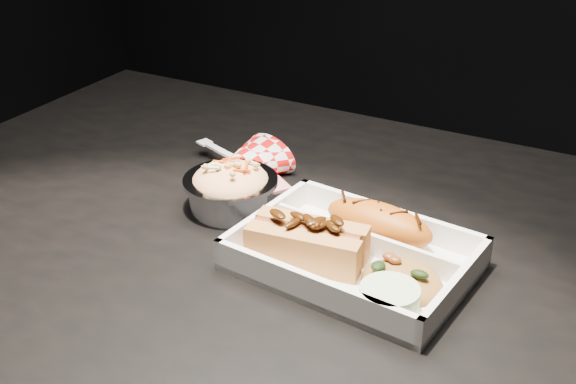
{
  "coord_description": "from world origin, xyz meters",
  "views": [
    {
      "loc": [
        0.33,
        -0.65,
        1.2
      ],
      "look_at": [
        -0.02,
        -0.0,
        0.81
      ],
      "focal_mm": 45.0,
      "sensor_mm": 36.0,
      "label": 1
    }
  ],
  "objects_px": {
    "dining_table": "(302,300)",
    "napkin_fork": "(242,165)",
    "fried_pastry": "(379,223)",
    "foil_coleslaw_cup": "(231,187)",
    "hotdog": "(307,240)",
    "food_tray": "(354,259)"
  },
  "relations": [
    {
      "from": "fried_pastry",
      "to": "foil_coleslaw_cup",
      "type": "xyz_separation_m",
      "value": [
        -0.2,
        -0.01,
        0.0
      ]
    },
    {
      "from": "hotdog",
      "to": "fried_pastry",
      "type": "bearing_deg",
      "value": 47.75
    },
    {
      "from": "fried_pastry",
      "to": "napkin_fork",
      "type": "distance_m",
      "value": 0.25
    },
    {
      "from": "dining_table",
      "to": "napkin_fork",
      "type": "distance_m",
      "value": 0.21
    },
    {
      "from": "hotdog",
      "to": "napkin_fork",
      "type": "xyz_separation_m",
      "value": [
        -0.18,
        0.16,
        -0.02
      ]
    },
    {
      "from": "food_tray",
      "to": "fried_pastry",
      "type": "bearing_deg",
      "value": 90.0
    },
    {
      "from": "dining_table",
      "to": "foil_coleslaw_cup",
      "type": "xyz_separation_m",
      "value": [
        -0.12,
        0.02,
        0.12
      ]
    },
    {
      "from": "food_tray",
      "to": "hotdog",
      "type": "height_order",
      "value": "hotdog"
    },
    {
      "from": "napkin_fork",
      "to": "fried_pastry",
      "type": "bearing_deg",
      "value": 1.78
    },
    {
      "from": "dining_table",
      "to": "foil_coleslaw_cup",
      "type": "relative_size",
      "value": 10.01
    },
    {
      "from": "food_tray",
      "to": "dining_table",
      "type": "bearing_deg",
      "value": 167.32
    },
    {
      "from": "fried_pastry",
      "to": "foil_coleslaw_cup",
      "type": "bearing_deg",
      "value": -178.27
    },
    {
      "from": "food_tray",
      "to": "fried_pastry",
      "type": "xyz_separation_m",
      "value": [
        0.01,
        0.05,
        0.02
      ]
    },
    {
      "from": "hotdog",
      "to": "dining_table",
      "type": "bearing_deg",
      "value": 114.24
    },
    {
      "from": "food_tray",
      "to": "hotdog",
      "type": "xyz_separation_m",
      "value": [
        -0.05,
        -0.02,
        0.02
      ]
    },
    {
      "from": "napkin_fork",
      "to": "food_tray",
      "type": "bearing_deg",
      "value": -9.94
    },
    {
      "from": "foil_coleslaw_cup",
      "to": "napkin_fork",
      "type": "relative_size",
      "value": 0.68
    },
    {
      "from": "food_tray",
      "to": "hotdog",
      "type": "relative_size",
      "value": 1.98
    },
    {
      "from": "hotdog",
      "to": "foil_coleslaw_cup",
      "type": "height_order",
      "value": "foil_coleslaw_cup"
    },
    {
      "from": "fried_pastry",
      "to": "hotdog",
      "type": "distance_m",
      "value": 0.09
    },
    {
      "from": "fried_pastry",
      "to": "napkin_fork",
      "type": "xyz_separation_m",
      "value": [
        -0.23,
        0.08,
        -0.01
      ]
    },
    {
      "from": "fried_pastry",
      "to": "hotdog",
      "type": "relative_size",
      "value": 0.99
    }
  ]
}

